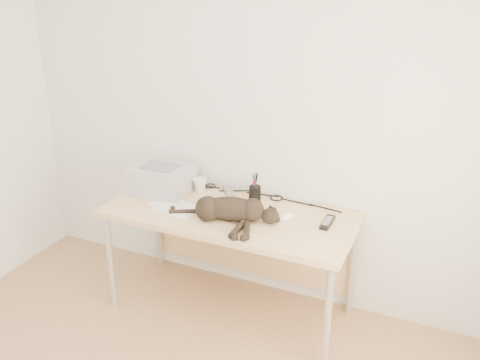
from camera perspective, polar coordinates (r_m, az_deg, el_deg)
The scene contains 11 objects.
wall_back at distance 3.52m, azimuth 1.37°, elevation 7.18°, with size 3.50×3.50×0.00m, color white.
desk at distance 3.54m, azimuth -0.48°, elevation -4.80°, with size 1.60×0.70×0.74m.
printer at distance 3.72m, azimuth -8.35°, elevation 0.13°, with size 0.41×0.35×0.19m.
papers at distance 3.49m, azimuth -6.96°, elevation -2.90°, with size 0.35×0.28×0.01m.
cat at distance 3.27m, azimuth -1.27°, elevation -3.24°, with size 0.71×0.35×0.16m.
mug at distance 3.70m, azimuth -4.30°, elevation -0.55°, with size 0.09×0.09×0.09m, color white.
pen_cup at distance 3.53m, azimuth 1.60°, elevation -1.47°, with size 0.08×0.08×0.20m.
remote_grey at distance 3.66m, azimuth -1.19°, elevation -1.34°, with size 0.06×0.20×0.02m, color slate.
remote_black at distance 3.30m, azimuth 9.32°, elevation -4.48°, with size 0.05×0.19×0.02m, color black.
mouse at distance 3.35m, azimuth 4.98°, elevation -3.67°, with size 0.07×0.11×0.04m, color white.
cable_tangle at distance 3.66m, azimuth 0.98°, elevation -1.39°, with size 1.36×0.09×0.01m, color black, non-canonical shape.
Camera 1 is at (1.32, -1.37, 2.24)m, focal length 40.00 mm.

